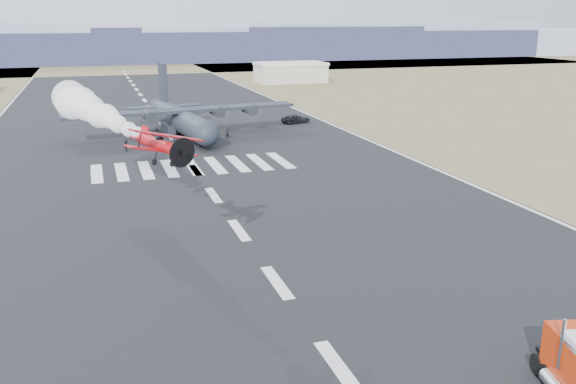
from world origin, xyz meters
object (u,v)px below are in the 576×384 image
crew_c (174,138)px  crew_h (127,146)px  support_vehicle (296,119)px  transport_aircraft (180,117)px  crew_a (152,142)px  hangar_right (290,72)px  crew_f (157,134)px  crew_e (202,135)px  crew_g (227,133)px  crew_d (153,136)px  aerobatic_biplane (162,145)px  crew_b (197,138)px

crew_c → crew_h: (-7.38, -3.61, -0.01)m
support_vehicle → crew_c: bearing=100.9°
transport_aircraft → crew_a: size_ratio=20.68×
transport_aircraft → hangar_right: bearing=52.8°
crew_c → crew_f: 4.55m
crew_e → support_vehicle: bearing=80.4°
crew_c → crew_g: (8.56, 0.99, 0.08)m
crew_g → crew_d: bearing=-4.7°
aerobatic_biplane → crew_d: (4.25, 53.55, -9.26)m
crew_a → crew_d: 4.41m
crew_a → transport_aircraft: bearing=-151.8°
crew_g → crew_h: 16.59m
support_vehicle → crew_d: (-27.03, -10.28, 0.19)m
crew_c → crew_g: size_ratio=0.91×
hangar_right → crew_b: hangar_right is taller
support_vehicle → crew_e: size_ratio=3.33×
crew_h → transport_aircraft: bearing=-42.5°
hangar_right → crew_b: 94.66m
crew_f → transport_aircraft: bearing=18.0°
crew_h → crew_f: bearing=-36.0°
crew_c → crew_d: crew_d is taller
crew_g → crew_c: bearing=7.0°
support_vehicle → crew_c: crew_c is taller
crew_h → support_vehicle: bearing=-64.6°
crew_b → crew_g: 5.42m
crew_g → crew_f: bearing=-15.3°
crew_f → crew_g: bearing=-35.1°
transport_aircraft → crew_d: 7.50m
transport_aircraft → crew_f: transport_aircraft is taller
crew_a → crew_b: (6.94, 1.69, -0.10)m
support_vehicle → crew_d: crew_d is taller
hangar_right → crew_e: bearing=-116.8°
crew_e → crew_g: 3.98m
crew_e → crew_h: 12.93m
support_vehicle → crew_g: bearing=110.0°
crew_b → crew_c: (-3.40, 0.67, -0.02)m
aerobatic_biplane → transport_aircraft: size_ratio=0.15×
support_vehicle → crew_f: size_ratio=3.04×
transport_aircraft → crew_a: (-5.58, -9.57, -1.91)m
support_vehicle → crew_h: (-31.38, -15.92, 0.03)m
crew_f → crew_h: crew_f is taller
crew_a → crew_e: 8.91m
aerobatic_biplane → support_vehicle: aerobatic_biplane is taller
transport_aircraft → crew_e: 6.77m
aerobatic_biplane → crew_g: bearing=59.3°
crew_d → crew_e: crew_d is taller
hangar_right → crew_f: hangar_right is taller
hangar_right → crew_e: size_ratio=12.58×
transport_aircraft → crew_e: transport_aircraft is taller
crew_b → crew_g: size_ratio=0.93×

